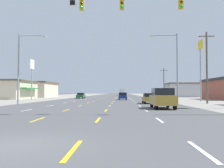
{
  "coord_description": "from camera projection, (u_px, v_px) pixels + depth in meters",
  "views": [
    {
      "loc": [
        3.07,
        -7.41,
        1.59
      ],
      "look_at": [
        0.78,
        55.87,
        3.67
      ],
      "focal_mm": 40.26,
      "sensor_mm": 36.0,
      "label": 1
    }
  ],
  "objects": [
    {
      "name": "ground_plane",
      "position": [
        111.0,
        98.0,
        73.38
      ],
      "size": [
        572.0,
        572.0,
        0.0
      ],
      "primitive_type": "plane",
      "color": "#4C4C4F"
    },
    {
      "name": "lot_apron_left",
      "position": [
        27.0,
        98.0,
        74.28
      ],
      "size": [
        28.0,
        440.0,
        0.01
      ],
      "primitive_type": "cube",
      "color": "gray",
      "rests_on": "ground"
    },
    {
      "name": "lot_apron_right",
      "position": [
        196.0,
        98.0,
        72.48
      ],
      "size": [
        28.0,
        440.0,
        0.01
      ],
      "primitive_type": "cube",
      "color": "gray",
      "rests_on": "ground"
    },
    {
      "name": "lane_markings",
      "position": [
        114.0,
        96.0,
        111.84
      ],
      "size": [
        10.64,
        227.6,
        0.01
      ],
      "color": "white",
      "rests_on": "ground"
    },
    {
      "name": "signal_span_wire",
      "position": [
        87.0,
        37.0,
        18.15
      ],
      "size": [
        25.18,
        0.53,
        9.96
      ],
      "color": "brown",
      "rests_on": "ground"
    },
    {
      "name": "suv_far_right_nearest",
      "position": [
        162.0,
        98.0,
        24.51
      ],
      "size": [
        1.98,
        4.9,
        1.98
      ],
      "color": "#B28C33",
      "rests_on": "ground"
    },
    {
      "name": "sedan_far_right_near",
      "position": [
        149.0,
        98.0,
        35.68
      ],
      "size": [
        1.8,
        4.5,
        1.46
      ],
      "color": "#B28C33",
      "rests_on": "ground"
    },
    {
      "name": "hatchback_inner_right_mid",
      "position": [
        123.0,
        96.0,
        52.13
      ],
      "size": [
        1.72,
        3.9,
        1.54
      ],
      "color": "navy",
      "rests_on": "ground"
    },
    {
      "name": "sedan_far_left_midfar",
      "position": [
        81.0,
        95.0,
        64.23
      ],
      "size": [
        1.8,
        4.5,
        1.46
      ],
      "color": "#235B2D",
      "rests_on": "ground"
    },
    {
      "name": "box_truck_inner_right_far",
      "position": [
        122.0,
        92.0,
        124.02
      ],
      "size": [
        2.4,
        7.2,
        3.23
      ],
      "color": "maroon",
      "rests_on": "ground"
    },
    {
      "name": "storefront_left_row_1",
      "position": [
        9.0,
        90.0,
        60.25
      ],
      "size": [
        11.12,
        14.36,
        4.43
      ],
      "color": "beige",
      "rests_on": "ground"
    },
    {
      "name": "storefront_left_row_2",
      "position": [
        31.0,
        90.0,
        81.0
      ],
      "size": [
        13.96,
        16.53,
        4.87
      ],
      "color": "beige",
      "rests_on": "ground"
    },
    {
      "name": "storefront_right_row_2",
      "position": [
        184.0,
        90.0,
        85.21
      ],
      "size": [
        11.98,
        11.67,
        4.7
      ],
      "color": "#B2B2B7",
      "rests_on": "ground"
    },
    {
      "name": "pole_sign_left_row_1",
      "position": [
        32.0,
        68.0,
        54.0
      ],
      "size": [
        0.24,
        2.45,
        8.64
      ],
      "color": "gray",
      "rests_on": "ground"
    },
    {
      "name": "pole_sign_right_row_1",
      "position": [
        200.0,
        56.0,
        44.06
      ],
      "size": [
        0.24,
        2.11,
        10.68
      ],
      "color": "gray",
      "rests_on": "ground"
    },
    {
      "name": "streetlight_left_row_0",
      "position": [
        21.0,
        64.0,
        32.29
      ],
      "size": [
        3.71,
        0.26,
        9.15
      ],
      "color": "gray",
      "rests_on": "ground"
    },
    {
      "name": "streetlight_right_row_0",
      "position": [
        175.0,
        63.0,
        31.58
      ],
      "size": [
        3.52,
        0.26,
        9.06
      ],
      "color": "gray",
      "rests_on": "ground"
    },
    {
      "name": "utility_pole_right_row_0",
      "position": [
        207.0,
        66.0,
        35.25
      ],
      "size": [
        2.2,
        0.26,
        10.09
      ],
      "color": "brown",
      "rests_on": "ground"
    },
    {
      "name": "utility_pole_right_row_1",
      "position": [
        164.0,
        82.0,
        71.04
      ],
      "size": [
        2.2,
        0.26,
        8.35
      ],
      "color": "brown",
      "rests_on": "ground"
    }
  ]
}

